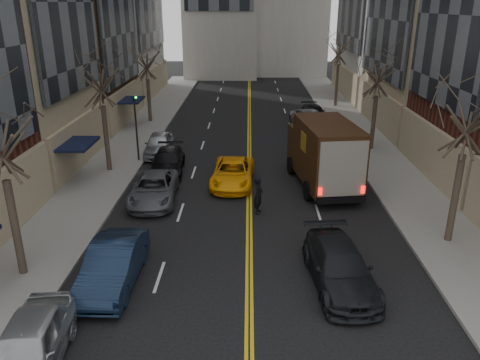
% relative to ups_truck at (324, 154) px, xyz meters
% --- Properties ---
extents(sidewalk_left, '(4.00, 66.00, 0.15)m').
position_rel_ups_truck_xyz_m(sidewalk_left, '(-13.20, 9.26, -1.89)').
color(sidewalk_left, slate).
rests_on(sidewalk_left, ground).
extents(sidewalk_right, '(4.00, 66.00, 0.15)m').
position_rel_ups_truck_xyz_m(sidewalk_right, '(4.80, 9.26, -1.89)').
color(sidewalk_right, slate).
rests_on(sidewalk_right, ground).
extents(tree_lf_mid, '(3.20, 3.20, 8.91)m').
position_rel_ups_truck_xyz_m(tree_lf_mid, '(-13.00, 2.26, 4.63)').
color(tree_lf_mid, '#382D23').
rests_on(tree_lf_mid, sidewalk_left).
extents(tree_lf_far, '(3.20, 3.20, 8.12)m').
position_rel_ups_truck_xyz_m(tree_lf_far, '(-13.00, 15.26, 4.06)').
color(tree_lf_far, '#382D23').
rests_on(tree_lf_far, sidewalk_left).
extents(tree_rt_near, '(3.20, 3.20, 8.71)m').
position_rel_ups_truck_xyz_m(tree_rt_near, '(4.60, -6.74, 4.49)').
color(tree_rt_near, '#382D23').
rests_on(tree_rt_near, sidewalk_right).
extents(tree_rt_mid, '(3.20, 3.20, 8.32)m').
position_rel_ups_truck_xyz_m(tree_rt_mid, '(4.60, 7.26, 4.20)').
color(tree_rt_mid, '#382D23').
rests_on(tree_rt_mid, sidewalk_right).
extents(tree_rt_far, '(3.20, 3.20, 9.11)m').
position_rel_ups_truck_xyz_m(tree_rt_far, '(4.60, 22.26, 4.78)').
color(tree_rt_far, '#382D23').
rests_on(tree_rt_far, sidewalk_right).
extents(traffic_signal, '(0.29, 0.26, 4.70)m').
position_rel_ups_truck_xyz_m(traffic_signal, '(-11.59, 4.25, 0.85)').
color(traffic_signal, black).
rests_on(traffic_signal, sidewalk_left).
extents(ups_truck, '(3.62, 7.40, 3.90)m').
position_rel_ups_truck_xyz_m(ups_truck, '(0.00, 0.00, 0.00)').
color(ups_truck, black).
rests_on(ups_truck, ground).
extents(observer_sedan, '(2.56, 5.37, 1.51)m').
position_rel_ups_truck_xyz_m(observer_sedan, '(-0.82, -10.14, -1.21)').
color(observer_sedan, black).
rests_on(observer_sedan, ground).
extents(taxi, '(2.58, 5.17, 1.41)m').
position_rel_ups_truck_xyz_m(taxi, '(-5.17, 0.23, -1.26)').
color(taxi, '#FFA90A').
rests_on(taxi, ground).
extents(pedestrian, '(0.62, 0.80, 1.95)m').
position_rel_ups_truck_xyz_m(pedestrian, '(-3.75, -3.73, -0.99)').
color(pedestrian, black).
rests_on(pedestrian, ground).
extents(parked_lf_a, '(2.30, 4.80, 1.58)m').
position_rel_ups_truck_xyz_m(parked_lf_a, '(-10.50, -14.71, -1.17)').
color(parked_lf_a, '#B2B6BA').
rests_on(parked_lf_a, ground).
extents(parked_lf_b, '(1.76, 4.92, 1.62)m').
position_rel_ups_truck_xyz_m(parked_lf_b, '(-9.30, -10.22, -1.16)').
color(parked_lf_b, '#0F1C31').
rests_on(parked_lf_b, ground).
extents(parked_lf_c, '(2.62, 5.18, 1.41)m').
position_rel_ups_truck_xyz_m(parked_lf_c, '(-9.30, -2.32, -1.26)').
color(parked_lf_c, '#53555C').
rests_on(parked_lf_c, ground).
extents(parked_lf_d, '(2.27, 4.93, 1.40)m').
position_rel_ups_truck_xyz_m(parked_lf_d, '(-9.30, 2.25, -1.26)').
color(parked_lf_d, black).
rests_on(parked_lf_d, ground).
extents(parked_lf_e, '(1.98, 4.53, 1.52)m').
position_rel_ups_truck_xyz_m(parked_lf_e, '(-10.50, 5.90, -1.21)').
color(parked_lf_e, '#AFB2B7').
rests_on(parked_lf_e, ground).
extents(parked_rt_a, '(1.87, 4.25, 1.36)m').
position_rel_ups_truck_xyz_m(parked_rt_a, '(0.90, 4.11, -1.28)').
color(parked_rt_a, '#45464C').
rests_on(parked_rt_a, ground).
extents(parked_rt_b, '(3.29, 5.88, 1.55)m').
position_rel_ups_truck_xyz_m(parked_rt_b, '(0.90, 13.13, -1.19)').
color(parked_rt_b, '#9C9DA3').
rests_on(parked_rt_b, ground).
extents(parked_rt_c, '(2.34, 4.57, 1.27)m').
position_rel_ups_truck_xyz_m(parked_rt_c, '(1.72, 16.76, -1.33)').
color(parked_rt_c, black).
rests_on(parked_rt_c, ground).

